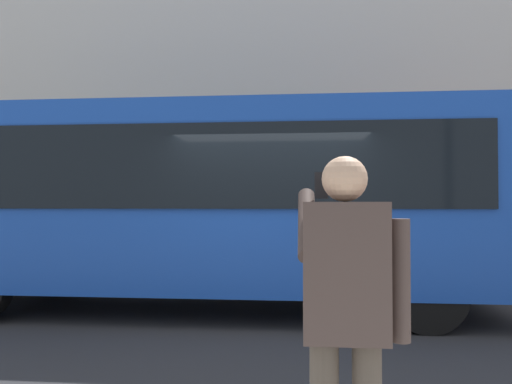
{
  "coord_description": "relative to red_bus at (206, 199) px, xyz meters",
  "views": [
    {
      "loc": [
        -0.4,
        6.63,
        1.63
      ],
      "look_at": [
        0.31,
        -0.86,
        1.79
      ],
      "focal_mm": 34.49,
      "sensor_mm": 36.0,
      "label": 1
    }
  ],
  "objects": [
    {
      "name": "red_bus",
      "position": [
        0.0,
        0.0,
        0.0
      ],
      "size": [
        9.05,
        2.54,
        3.08
      ],
      "color": "#1947AD",
      "rests_on": "ground_plane"
    },
    {
      "name": "building_facade_far",
      "position": [
        -1.09,
        -6.01,
        4.3
      ],
      "size": [
        28.0,
        1.55,
        12.0
      ],
      "color": "beige",
      "rests_on": "ground_plane"
    },
    {
      "name": "ground_plane",
      "position": [
        -1.07,
        0.79,
        -1.68
      ],
      "size": [
        60.0,
        60.0,
        0.0
      ],
      "primitive_type": "plane",
      "color": "#2B2B2D"
    },
    {
      "name": "pedestrian_photographer",
      "position": [
        -1.68,
        5.03,
        -0.54
      ],
      "size": [
        0.53,
        0.52,
        1.7
      ],
      "color": "#4C4238",
      "rests_on": "sidewalk_curb"
    }
  ]
}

